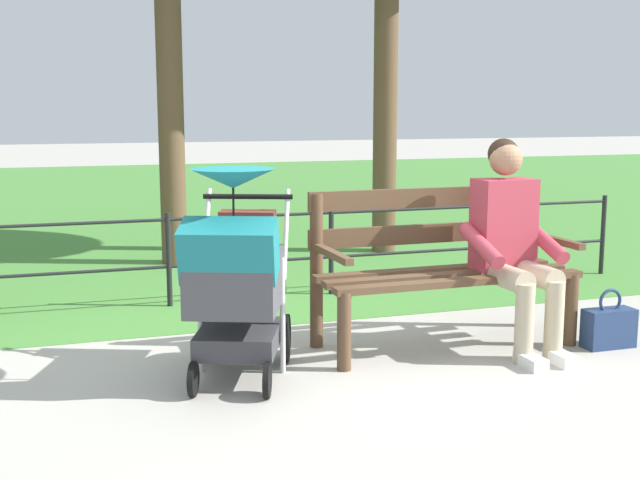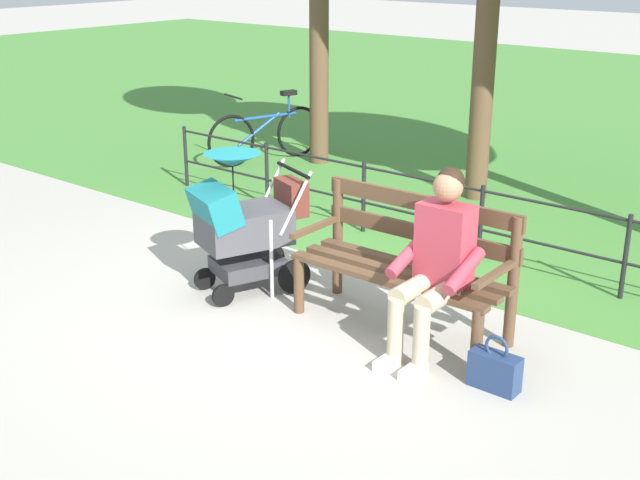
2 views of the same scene
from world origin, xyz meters
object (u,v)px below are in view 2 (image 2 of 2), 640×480
person_on_bench (436,259)px  stroller (243,221)px  park_bench (407,258)px  handbag (495,370)px  bicycle (266,133)px

person_on_bench → stroller: person_on_bench is taller
park_bench → handbag: 1.11m
bicycle → stroller: bearing=130.4°
park_bench → handbag: park_bench is taller
person_on_bench → bicycle: bearing=-35.2°
park_bench → person_on_bench: person_on_bench is taller
park_bench → stroller: bearing=12.4°
person_on_bench → stroller: (1.72, 0.07, -0.08)m
person_on_bench → bicycle: size_ratio=0.80×
park_bench → stroller: size_ratio=1.40×
handbag → bicycle: bicycle is taller
person_on_bench → stroller: 1.72m
person_on_bench → stroller: bearing=2.4°
park_bench → bicycle: size_ratio=1.00×
person_on_bench → handbag: bearing=161.4°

